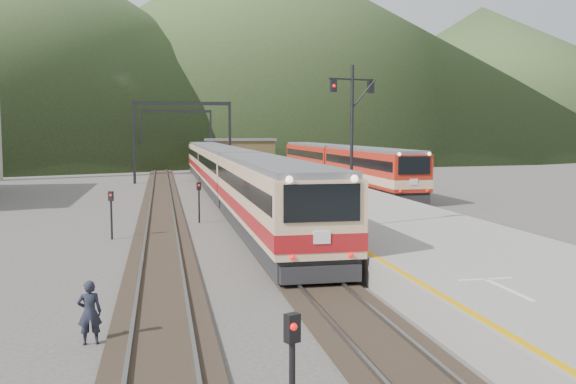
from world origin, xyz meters
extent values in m
cube|color=black|center=(0.00, 40.00, 0.06)|extent=(2.60, 200.00, 0.12)
cube|color=slate|center=(-0.72, 40.00, 0.16)|extent=(0.10, 200.00, 0.14)
cube|color=slate|center=(0.72, 40.00, 0.16)|extent=(0.10, 200.00, 0.14)
cube|color=black|center=(-5.00, 40.00, 0.06)|extent=(2.60, 200.00, 0.12)
cube|color=slate|center=(-5.72, 40.00, 0.16)|extent=(0.10, 200.00, 0.14)
cube|color=slate|center=(-4.28, 40.00, 0.16)|extent=(0.10, 200.00, 0.14)
cube|color=black|center=(11.50, 40.00, 0.06)|extent=(2.60, 200.00, 0.12)
cube|color=slate|center=(10.78, 40.00, 0.16)|extent=(0.10, 200.00, 0.14)
cube|color=slate|center=(12.22, 40.00, 0.16)|extent=(0.10, 200.00, 0.14)
cube|color=gray|center=(5.60, 38.00, 0.50)|extent=(8.00, 100.00, 1.00)
cube|color=black|center=(-7.50, 55.00, 4.00)|extent=(0.25, 0.25, 8.00)
cube|color=black|center=(1.80, 55.00, 4.00)|extent=(0.25, 0.25, 8.00)
cube|color=black|center=(-2.85, 55.00, 7.80)|extent=(9.30, 0.22, 0.35)
cube|color=black|center=(-7.50, 80.00, 4.00)|extent=(0.25, 0.25, 8.00)
cube|color=black|center=(1.80, 80.00, 4.00)|extent=(0.25, 0.25, 8.00)
cube|color=black|center=(-2.85, 80.00, 7.80)|extent=(9.30, 0.22, 0.35)
cube|color=brown|center=(5.60, 78.00, 2.40)|extent=(9.00, 4.00, 2.80)
cube|color=slate|center=(5.60, 78.00, 3.95)|extent=(9.40, 4.40, 0.30)
cone|color=#2F4420|center=(-40.00, 190.00, 30.00)|extent=(180.00, 180.00, 60.00)
cone|color=#2F4420|center=(30.00, 230.00, 37.50)|extent=(220.00, 220.00, 75.00)
cone|color=#2F4420|center=(110.00, 210.00, 25.00)|extent=(160.00, 160.00, 50.00)
cube|color=#D8AF85|center=(0.00, 20.78, 2.08)|extent=(3.02, 20.33, 3.69)
cube|color=#D8AF85|center=(0.00, 41.61, 2.08)|extent=(3.02, 20.33, 3.69)
cube|color=#D8AF85|center=(0.00, 62.44, 2.08)|extent=(3.02, 20.33, 3.69)
cube|color=#AC2112|center=(11.50, 40.29, 1.89)|extent=(2.71, 18.24, 3.31)
cube|color=#AC2112|center=(11.50, 59.03, 1.89)|extent=(2.71, 18.24, 3.31)
cylinder|color=black|center=(3.01, 17.38, 4.42)|extent=(0.14, 0.14, 6.84)
cube|color=black|center=(3.01, 17.38, 7.24)|extent=(2.16, 0.56, 0.07)
cube|color=black|center=(2.13, 17.18, 6.94)|extent=(0.28, 0.23, 0.50)
cube|color=black|center=(3.88, 17.58, 6.94)|extent=(0.28, 0.23, 0.50)
cube|color=black|center=(-3.00, 0.63, 2.05)|extent=(0.27, 0.24, 0.45)
cylinder|color=black|center=(-2.92, 26.80, 1.00)|extent=(0.10, 0.10, 2.00)
cube|color=black|center=(-2.92, 26.80, 2.05)|extent=(0.25, 0.21, 0.45)
cylinder|color=black|center=(-7.28, 22.07, 1.00)|extent=(0.10, 0.10, 2.00)
cube|color=black|center=(-7.28, 22.07, 2.05)|extent=(0.26, 0.22, 0.45)
imported|color=#1F212F|center=(-6.67, 6.73, 0.78)|extent=(0.59, 0.42, 1.56)
camera|label=1|loc=(-4.93, -8.79, 5.06)|focal=40.00mm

